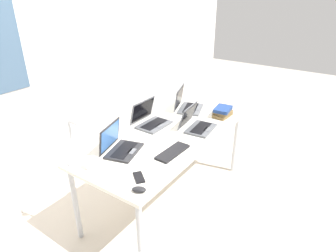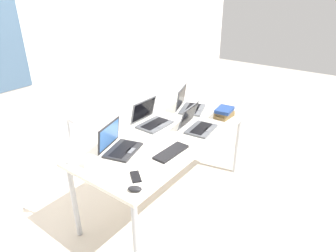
# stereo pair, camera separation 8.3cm
# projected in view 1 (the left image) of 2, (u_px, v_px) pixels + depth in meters

# --- Properties ---
(ground_plane) EXTENTS (12.00, 12.00, 0.00)m
(ground_plane) POSITION_uv_depth(u_px,v_px,m) (168.00, 198.00, 3.00)
(ground_plane) COLOR #B7AD9E
(wall_back) EXTENTS (6.00, 0.13, 2.60)m
(wall_back) POSITION_uv_depth(u_px,v_px,m) (79.00, 57.00, 2.99)
(wall_back) COLOR silver
(wall_back) RESTS_ON ground_plane
(desk) EXTENTS (1.80, 0.80, 0.74)m
(desk) POSITION_uv_depth(u_px,v_px,m) (168.00, 139.00, 2.70)
(desk) COLOR silver
(desk) RESTS_ON ground_plane
(desk_lamp) EXTENTS (0.12, 0.18, 0.40)m
(desk_lamp) POSITION_uv_depth(u_px,v_px,m) (75.00, 141.00, 2.14)
(desk_lamp) COLOR silver
(desk_lamp) RESTS_ON desk
(laptop_front_right) EXTENTS (0.33, 0.29, 0.24)m
(laptop_front_right) POSITION_uv_depth(u_px,v_px,m) (151.00, 120.00, 2.84)
(laptop_front_right) COLOR #515459
(laptop_front_right) RESTS_ON desk
(laptop_center) EXTENTS (0.37, 0.32, 0.23)m
(laptop_center) POSITION_uv_depth(u_px,v_px,m) (120.00, 146.00, 2.38)
(laptop_center) COLOR #232326
(laptop_center) RESTS_ON desk
(laptop_back_left) EXTENTS (0.40, 0.36, 0.25)m
(laptop_back_left) POSITION_uv_depth(u_px,v_px,m) (187.00, 105.00, 3.19)
(laptop_back_left) COLOR #515459
(laptop_back_left) RESTS_ON desk
(laptop_front_left) EXTENTS (0.34, 0.31, 0.22)m
(laptop_front_left) POSITION_uv_depth(u_px,v_px,m) (197.00, 124.00, 2.76)
(laptop_front_left) COLOR #515459
(laptop_front_left) RESTS_ON desk
(external_keyboard) EXTENTS (0.33, 0.13, 0.02)m
(external_keyboard) POSITION_uv_depth(u_px,v_px,m) (173.00, 152.00, 2.37)
(external_keyboard) COLOR black
(external_keyboard) RESTS_ON desk
(computer_mouse) EXTENTS (0.09, 0.11, 0.03)m
(computer_mouse) POSITION_uv_depth(u_px,v_px,m) (139.00, 189.00, 1.92)
(computer_mouse) COLOR black
(computer_mouse) RESTS_ON desk
(cell_phone) EXTENTS (0.13, 0.15, 0.01)m
(cell_phone) POSITION_uv_depth(u_px,v_px,m) (139.00, 177.00, 2.07)
(cell_phone) COLOR black
(cell_phone) RESTS_ON desk
(pill_bottle) EXTENTS (0.04, 0.04, 0.08)m
(pill_bottle) POSITION_uv_depth(u_px,v_px,m) (225.00, 106.00, 3.18)
(pill_bottle) COLOR gold
(pill_bottle) RESTS_ON desk
(book_stack) EXTENTS (0.22, 0.17, 0.10)m
(book_stack) POSITION_uv_depth(u_px,v_px,m) (223.00, 112.00, 3.01)
(book_stack) COLOR brown
(book_stack) RESTS_ON desk
(coffee_mug) EXTENTS (0.11, 0.08, 0.09)m
(coffee_mug) POSITION_uv_depth(u_px,v_px,m) (91.00, 163.00, 2.16)
(coffee_mug) COLOR white
(coffee_mug) RESTS_ON desk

